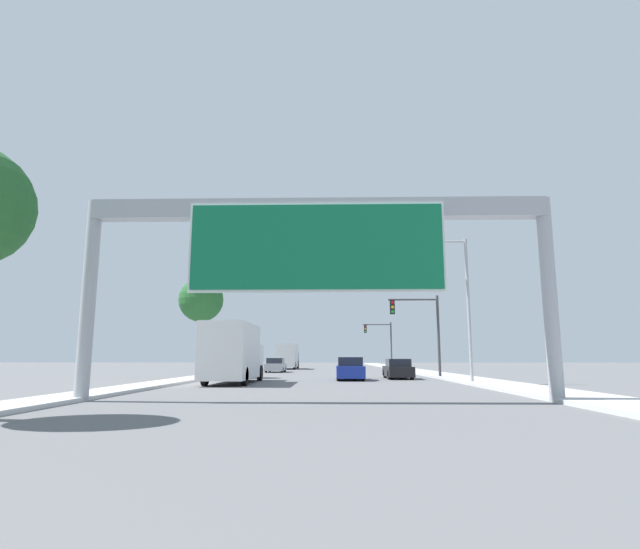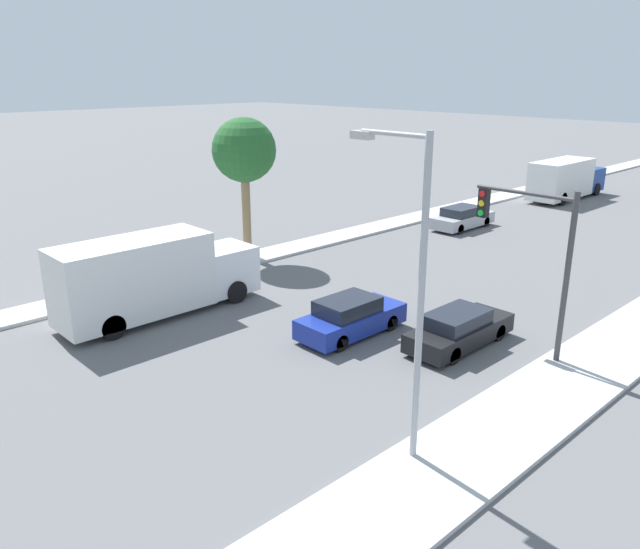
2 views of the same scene
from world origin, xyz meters
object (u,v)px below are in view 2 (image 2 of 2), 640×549
truck_box_primary (566,179)px  truck_box_secondary (153,276)px  palm_tree_background (244,152)px  car_near_right (462,218)px  car_far_right (459,329)px  street_lamp_right (412,277)px  car_far_center (351,317)px  traffic_light_near_intersection (537,245)px

truck_box_primary → truck_box_secondary: truck_box_secondary is taller
truck_box_primary → palm_tree_background: palm_tree_background is taller
truck_box_secondary → palm_tree_background: size_ratio=1.15×
car_near_right → truck_box_primary: (0.00, 14.15, 0.93)m
car_far_right → truck_box_secondary: (-10.50, -6.70, 1.06)m
street_lamp_right → car_far_right: bearing=113.9°
car_near_right → street_lamp_right: 26.62m
car_far_right → car_near_right: 18.79m
car_far_center → car_near_right: bearing=111.5°
truck_box_secondary → traffic_light_near_intersection: size_ratio=1.42×
car_far_center → truck_box_secondary: bearing=-147.1°
truck_box_secondary → street_lamp_right: (13.56, -0.21, 3.30)m
car_far_center → street_lamp_right: (6.56, -4.73, 4.31)m
car_far_right → truck_box_primary: size_ratio=0.54×
truck_box_primary → truck_box_secondary: bearing=-90.0°
car_far_center → car_far_right: car_far_center is taller
palm_tree_background → street_lamp_right: 19.60m
traffic_light_near_intersection → street_lamp_right: (0.99, -8.12, 0.94)m
car_far_right → truck_box_primary: 31.55m
car_far_center → palm_tree_background: size_ratio=0.60×
car_near_right → truck_box_secondary: size_ratio=0.55×
car_far_right → palm_tree_background: 15.63m
car_near_right → truck_box_secondary: bearing=-90.0°
car_far_right → palm_tree_background: (-14.71, 1.33, 5.11)m
traffic_light_near_intersection → car_far_right: bearing=-149.7°
car_near_right → traffic_light_near_intersection: bearing=-48.8°
truck_box_secondary → palm_tree_background: 9.93m
car_far_center → truck_box_primary: bearing=102.4°
car_far_center → car_far_right: size_ratio=0.95×
car_far_center → truck_box_primary: size_ratio=0.51×
truck_box_secondary → street_lamp_right: street_lamp_right is taller
car_near_right → car_far_center: bearing=-68.5°
truck_box_primary → palm_tree_background: (-4.21, -28.40, 4.16)m
traffic_light_near_intersection → street_lamp_right: size_ratio=0.72×
car_far_center → palm_tree_background: (-11.21, 3.51, 5.06)m
truck_box_primary → palm_tree_background: 29.01m
traffic_light_near_intersection → palm_tree_background: palm_tree_background is taller
palm_tree_background → street_lamp_right: size_ratio=0.88×
car_near_right → traffic_light_near_intersection: traffic_light_near_intersection is taller
car_far_right → street_lamp_right: bearing=-66.1°
car_near_right → palm_tree_background: (-4.21, -14.25, 5.09)m
car_near_right → truck_box_secondary: truck_box_secondary is taller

